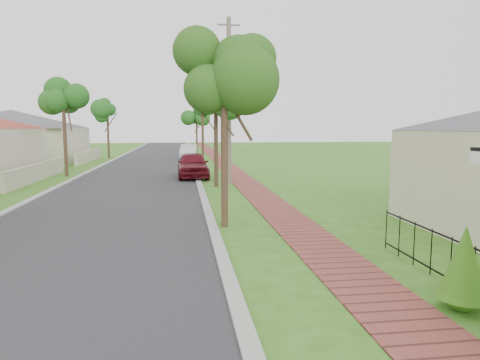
{
  "coord_description": "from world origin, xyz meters",
  "views": [
    {
      "loc": [
        -0.26,
        -6.09,
        3.11
      ],
      "look_at": [
        1.49,
        6.7,
        1.5
      ],
      "focal_mm": 32.0,
      "sensor_mm": 36.0,
      "label": 1
    }
  ],
  "objects": [
    {
      "name": "ground",
      "position": [
        0.0,
        0.0,
        0.0
      ],
      "size": [
        160.0,
        160.0,
        0.0
      ],
      "primitive_type": "plane",
      "color": "#366317",
      "rests_on": "ground"
    },
    {
      "name": "road",
      "position": [
        -3.0,
        20.0,
        0.0
      ],
      "size": [
        7.0,
        120.0,
        0.02
      ],
      "primitive_type": "cube",
      "color": "#28282B",
      "rests_on": "ground"
    },
    {
      "name": "kerb_right",
      "position": [
        0.65,
        20.0,
        0.0
      ],
      "size": [
        0.3,
        120.0,
        0.1
      ],
      "primitive_type": "cube",
      "color": "#9E9E99",
      "rests_on": "ground"
    },
    {
      "name": "kerb_left",
      "position": [
        -6.65,
        20.0,
        0.0
      ],
      "size": [
        0.3,
        120.0,
        0.1
      ],
      "primitive_type": "cube",
      "color": "#9E9E99",
      "rests_on": "ground"
    },
    {
      "name": "sidewalk",
      "position": [
        3.25,
        20.0,
        0.0
      ],
      "size": [
        1.5,
        120.0,
        0.03
      ],
      "primitive_type": "cube",
      "color": "brown",
      "rests_on": "ground"
    },
    {
      "name": "street_trees",
      "position": [
        -2.87,
        26.84,
        4.54
      ],
      "size": [
        10.7,
        37.65,
        5.89
      ],
      "color": "#382619",
      "rests_on": "ground"
    },
    {
      "name": "far_house_grey",
      "position": [
        -14.97,
        34.0,
        2.34
      ],
      "size": [
        15.56,
        15.56,
        4.6
      ],
      "color": "beige",
      "rests_on": "ground"
    },
    {
      "name": "parked_car_red",
      "position": [
        0.4,
        20.24,
        0.78
      ],
      "size": [
        1.92,
        4.63,
        1.57
      ],
      "primitive_type": "imported",
      "rotation": [
        0.0,
        0.0,
        0.02
      ],
      "color": "#5D0E18",
      "rests_on": "ground"
    },
    {
      "name": "parked_car_white",
      "position": [
        0.4,
        35.88,
        0.7
      ],
      "size": [
        1.83,
        4.38,
        1.41
      ],
      "primitive_type": "imported",
      "rotation": [
        0.0,
        0.0,
        -0.08
      ],
      "color": "silver",
      "rests_on": "ground"
    },
    {
      "name": "near_tree",
      "position": [
        1.04,
        7.0,
        4.71
      ],
      "size": [
        2.3,
        2.3,
        5.9
      ],
      "color": "#382619",
      "rests_on": "ground"
    },
    {
      "name": "utility_pole",
      "position": [
        2.3,
        17.1,
        4.48
      ],
      "size": [
        1.2,
        0.24,
        8.84
      ],
      "color": "#6D5F55",
      "rests_on": "ground"
    }
  ]
}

